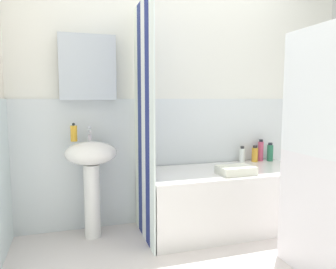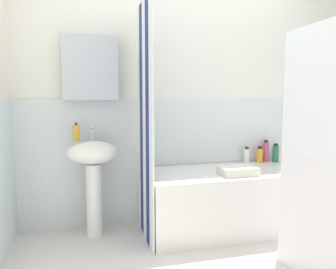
# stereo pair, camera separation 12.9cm
# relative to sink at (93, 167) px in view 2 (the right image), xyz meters

# --- Properties ---
(wall_back_tiled) EXTENTS (3.60, 0.18, 2.40)m
(wall_back_tiled) POSITION_rel_sink_xyz_m (0.82, 0.23, 0.52)
(wall_back_tiled) COLOR silver
(wall_back_tiled) RESTS_ON ground_plane
(sink) EXTENTS (0.44, 0.34, 0.84)m
(sink) POSITION_rel_sink_xyz_m (0.00, 0.00, 0.00)
(sink) COLOR white
(sink) RESTS_ON ground_plane
(faucet) EXTENTS (0.03, 0.12, 0.12)m
(faucet) POSITION_rel_sink_xyz_m (-0.00, 0.08, 0.28)
(faucet) COLOR silver
(faucet) RESTS_ON sink
(soap_dispenser) EXTENTS (0.06, 0.06, 0.16)m
(soap_dispenser) POSITION_rel_sink_xyz_m (-0.13, 0.06, 0.29)
(soap_dispenser) COLOR gold
(soap_dispenser) RESTS_ON sink
(bathtub) EXTENTS (1.51, 0.69, 0.55)m
(bathtub) POSITION_rel_sink_xyz_m (1.19, -0.16, -0.34)
(bathtub) COLOR white
(bathtub) RESTS_ON ground_plane
(shower_curtain) EXTENTS (0.01, 0.69, 2.00)m
(shower_curtain) POSITION_rel_sink_xyz_m (0.43, -0.16, 0.38)
(shower_curtain) COLOR white
(shower_curtain) RESTS_ON ground_plane
(shampoo_bottle) EXTENTS (0.06, 0.06, 0.19)m
(shampoo_bottle) POSITION_rel_sink_xyz_m (1.85, 0.10, 0.02)
(shampoo_bottle) COLOR #287452
(shampoo_bottle) RESTS_ON bathtub
(conditioner_bottle) EXTENTS (0.06, 0.06, 0.23)m
(conditioner_bottle) POSITION_rel_sink_xyz_m (1.76, 0.14, 0.04)
(conditioner_bottle) COLOR #CA4B6E
(conditioner_bottle) RESTS_ON bathtub
(body_wash_bottle) EXTENTS (0.06, 0.06, 0.17)m
(body_wash_bottle) POSITION_rel_sink_xyz_m (1.67, 0.11, 0.01)
(body_wash_bottle) COLOR gold
(body_wash_bottle) RESTS_ON bathtub
(lotion_bottle) EXTENTS (0.06, 0.06, 0.17)m
(lotion_bottle) POSITION_rel_sink_xyz_m (1.53, 0.13, 0.01)
(lotion_bottle) COLOR white
(lotion_bottle) RESTS_ON bathtub
(towel_folded) EXTENTS (0.31, 0.22, 0.07)m
(towel_folded) POSITION_rel_sink_xyz_m (1.20, -0.33, -0.03)
(towel_folded) COLOR silver
(towel_folded) RESTS_ON bathtub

